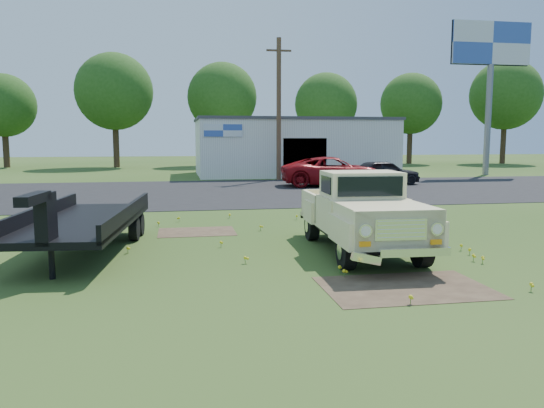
{
  "coord_description": "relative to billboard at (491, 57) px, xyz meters",
  "views": [
    {
      "loc": [
        -2.55,
        -11.76,
        2.7
      ],
      "look_at": [
        -0.24,
        1.0,
        1.08
      ],
      "focal_mm": 35.0,
      "sensor_mm": 36.0,
      "label": 1
    }
  ],
  "objects": [
    {
      "name": "billboard",
      "position": [
        0.0,
        0.0,
        0.0
      ],
      "size": [
        6.1,
        0.45,
        11.05
      ],
      "color": "slate",
      "rests_on": "ground"
    },
    {
      "name": "treeline_g",
      "position": [
        12.0,
        15.96,
        -1.29
      ],
      "size": [
        7.36,
        7.36,
        10.95
      ],
      "color": "#3C291B",
      "rests_on": "ground"
    },
    {
      "name": "treeline_b",
      "position": [
        -38.0,
        16.96,
        -2.87
      ],
      "size": [
        5.76,
        5.76,
        8.57
      ],
      "color": "#3C291B",
      "rests_on": "ground"
    },
    {
      "name": "asphalt_lot",
      "position": [
        -20.0,
        -9.04,
        -8.54
      ],
      "size": [
        90.0,
        14.0,
        0.02
      ],
      "primitive_type": "cube",
      "color": "black",
      "rests_on": "ground"
    },
    {
      "name": "treeline_f",
      "position": [
        2.0,
        17.46,
        -2.24
      ],
      "size": [
        6.4,
        6.4,
        9.52
      ],
      "color": "#3C291B",
      "rests_on": "ground"
    },
    {
      "name": "flatbed_trailer",
      "position": [
        -24.72,
        -22.83,
        -7.66
      ],
      "size": [
        2.72,
        6.57,
        1.75
      ],
      "primitive_type": null,
      "rotation": [
        0.0,
        0.0,
        -0.09
      ],
      "color": "black",
      "rests_on": "ground"
    },
    {
      "name": "dirt_patch_b",
      "position": [
        -22.0,
        -20.54,
        -8.54
      ],
      "size": [
        2.2,
        1.6,
        0.01
      ],
      "primitive_type": "cube",
      "color": "#443324",
      "rests_on": "ground"
    },
    {
      "name": "treeline_d",
      "position": [
        -18.0,
        16.46,
        -1.92
      ],
      "size": [
        6.72,
        6.72,
        10.0
      ],
      "color": "#3C291B",
      "rests_on": "ground"
    },
    {
      "name": "vintage_pickup_truck",
      "position": [
        -18.27,
        -23.96,
        -7.57
      ],
      "size": [
        2.26,
        5.39,
        1.93
      ],
      "primitive_type": null,
      "rotation": [
        0.0,
        0.0,
        -0.04
      ],
      "color": "beige",
      "rests_on": "ground"
    },
    {
      "name": "dirt_patch_a",
      "position": [
        -18.5,
        -27.04,
        -8.54
      ],
      "size": [
        3.0,
        2.0,
        0.01
      ],
      "primitive_type": "cube",
      "color": "#443324",
      "rests_on": "ground"
    },
    {
      "name": "treeline_c",
      "position": [
        -28.0,
        15.46,
        -1.6
      ],
      "size": [
        7.04,
        7.04,
        10.47
      ],
      "color": "#3C291B",
      "rests_on": "ground"
    },
    {
      "name": "red_pickup",
      "position": [
        -13.81,
        -7.02,
        -7.72
      ],
      "size": [
        6.1,
        3.23,
        1.63
      ],
      "primitive_type": "imported",
      "rotation": [
        0.0,
        0.0,
        1.48
      ],
      "color": "maroon",
      "rests_on": "ground"
    },
    {
      "name": "treeline_e",
      "position": [
        -8.0,
        14.96,
        -2.55
      ],
      "size": [
        6.08,
        6.08,
        9.04
      ],
      "color": "#3C291B",
      "rests_on": "ground"
    },
    {
      "name": "utility_pole_mid",
      "position": [
        -16.0,
        -2.04,
        -3.93
      ],
      "size": [
        1.6,
        0.3,
        9.0
      ],
      "color": "#4E3424",
      "rests_on": "ground"
    },
    {
      "name": "dark_sedan",
      "position": [
        -10.7,
        -6.71,
        -7.82
      ],
      "size": [
        4.36,
        2.14,
        1.43
      ],
      "primitive_type": "imported",
      "rotation": [
        0.0,
        0.0,
        1.68
      ],
      "color": "black",
      "rests_on": "ground"
    },
    {
      "name": "commercial_building",
      "position": [
        -14.0,
        2.95,
        -6.44
      ],
      "size": [
        14.2,
        8.2,
        4.15
      ],
      "color": "silver",
      "rests_on": "ground"
    },
    {
      "name": "ground",
      "position": [
        -20.0,
        -24.04,
        -8.54
      ],
      "size": [
        140.0,
        140.0,
        0.0
      ],
      "primitive_type": "plane",
      "color": "#2A4616",
      "rests_on": "ground"
    }
  ]
}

